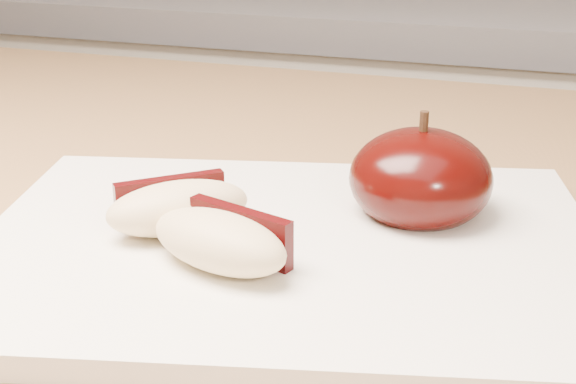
% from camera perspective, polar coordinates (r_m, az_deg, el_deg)
% --- Properties ---
extents(back_cabinet, '(2.40, 0.62, 0.94)m').
position_cam_1_polar(back_cabinet, '(1.30, 9.00, -6.68)').
color(back_cabinet, silver).
rests_on(back_cabinet, ground).
extents(cutting_board, '(0.36, 0.30, 0.01)m').
position_cam_1_polar(cutting_board, '(0.41, 0.00, -4.10)').
color(cutting_board, white).
rests_on(cutting_board, island_counter).
extents(apple_half, '(0.08, 0.08, 0.06)m').
position_cam_1_polar(apple_half, '(0.43, 9.39, 0.95)').
color(apple_half, black).
rests_on(apple_half, cutting_board).
extents(apple_wedge_a, '(0.08, 0.08, 0.03)m').
position_cam_1_polar(apple_wedge_a, '(0.41, -7.88, -1.05)').
color(apple_wedge_a, beige).
rests_on(apple_wedge_a, cutting_board).
extents(apple_wedge_b, '(0.08, 0.06, 0.03)m').
position_cam_1_polar(apple_wedge_b, '(0.37, -4.75, -3.45)').
color(apple_wedge_b, beige).
rests_on(apple_wedge_b, cutting_board).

